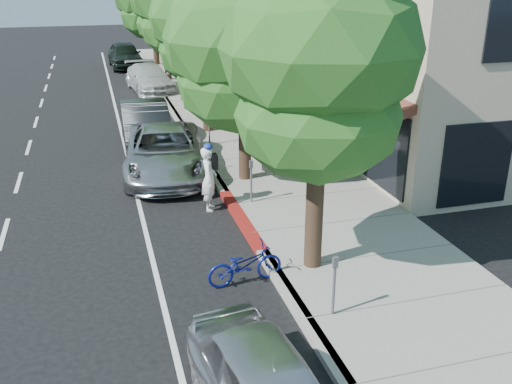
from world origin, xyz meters
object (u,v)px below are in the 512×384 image
object	(u,v)px
dark_sedan	(146,125)
pedestrian	(231,93)
street_tree_4	(164,1)
cyclist	(209,179)
white_pickup	(149,78)
silver_suv	(164,152)
bicycle	(245,264)
street_tree_2	(205,18)
street_tree_1	(244,41)
dark_suv_far	(125,55)
street_tree_0	(321,55)

from	to	relation	value
dark_sedan	pedestrian	bearing A→B (deg)	39.71
street_tree_4	dark_sedan	world-z (taller)	street_tree_4
cyclist	white_pickup	size ratio (longest dim) A/B	0.37
street_tree_4	dark_sedan	distance (m)	13.80
silver_suv	pedestrian	bearing A→B (deg)	66.19
silver_suv	dark_sedan	world-z (taller)	dark_sedan
bicycle	silver_suv	distance (m)	7.67
street_tree_2	pedestrian	xyz separation A→B (m)	(1.58, 2.42, -3.52)
street_tree_1	silver_suv	world-z (taller)	street_tree_1
street_tree_4	dark_suv_far	bearing A→B (deg)	109.68
bicycle	street_tree_1	bearing A→B (deg)	-21.12
street_tree_0	silver_suv	world-z (taller)	street_tree_0
street_tree_2	street_tree_4	bearing A→B (deg)	90.00
street_tree_4	cyclist	bearing A→B (deg)	-94.46
street_tree_2	street_tree_1	bearing A→B (deg)	-90.00
street_tree_2	dark_suv_far	distance (m)	18.52
street_tree_4	pedestrian	world-z (taller)	street_tree_4
white_pickup	dark_suv_far	size ratio (longest dim) A/B	0.99
street_tree_0	cyclist	world-z (taller)	street_tree_0
street_tree_0	white_pickup	bearing A→B (deg)	93.73
street_tree_1	cyclist	distance (m)	4.29
bicycle	dark_suv_far	xyz separation A→B (m)	(-0.51, 30.12, 0.41)
cyclist	pedestrian	bearing A→B (deg)	-4.40
dark_sedan	cyclist	bearing A→B (deg)	-80.20
bicycle	dark_sedan	bearing A→B (deg)	-0.94
cyclist	bicycle	size ratio (longest dim) A/B	1.08
street_tree_2	dark_suv_far	world-z (taller)	street_tree_2
street_tree_2	silver_suv	bearing A→B (deg)	-117.91
street_tree_1	white_pickup	distance (m)	15.96
pedestrian	bicycle	bearing A→B (deg)	51.88
street_tree_2	silver_suv	size ratio (longest dim) A/B	1.32
cyclist	street_tree_1	bearing A→B (deg)	-27.23
street_tree_0	pedestrian	xyz separation A→B (m)	(1.58, 14.42, -3.77)
street_tree_1	dark_sedan	distance (m)	6.73
street_tree_2	bicycle	bearing A→B (deg)	-97.68
street_tree_2	pedestrian	bearing A→B (deg)	56.97
dark_sedan	street_tree_2	bearing A→B (deg)	21.36
white_pickup	pedestrian	xyz separation A→B (m)	(2.98, -7.03, 0.40)
street_tree_1	white_pickup	world-z (taller)	street_tree_1
street_tree_1	cyclist	xyz separation A→B (m)	(-1.55, -1.87, -3.54)
street_tree_1	pedestrian	bearing A→B (deg)	79.40
street_tree_1	pedestrian	xyz separation A→B (m)	(1.58, 8.42, -3.34)
street_tree_4	pedestrian	xyz separation A→B (m)	(1.58, -9.58, -3.52)
street_tree_0	street_tree_4	size ratio (longest dim) A/B	1.05
street_tree_2	bicycle	xyz separation A→B (m)	(-1.64, -12.12, -4.19)
street_tree_2	dark_suv_far	xyz separation A→B (m)	(-2.15, 18.00, -3.78)
street_tree_4	white_pickup	world-z (taller)	street_tree_4
street_tree_1	pedestrian	distance (m)	9.20
street_tree_0	street_tree_4	bearing A→B (deg)	90.00
street_tree_4	dark_suv_far	distance (m)	7.41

